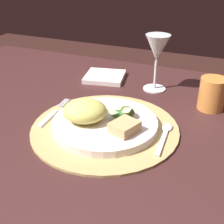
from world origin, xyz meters
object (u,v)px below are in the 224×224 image
(dinner_plate, at_px, (104,123))
(amber_tumbler, at_px, (212,94))
(fork, at_px, (53,114))
(napkin, at_px, (105,77))
(spoon, at_px, (165,133))
(wine_glass, at_px, (157,50))
(dining_table, at_px, (109,179))

(dinner_plate, xyz_separation_m, amber_tumbler, (0.22, 0.20, 0.03))
(fork, bearing_deg, napkin, 86.30)
(spoon, bearing_deg, wine_glass, 111.00)
(dinner_plate, distance_m, spoon, 0.14)
(dining_table, relative_size, napkin, 11.28)
(dining_table, bearing_deg, amber_tumbler, 39.78)
(dining_table, height_order, amber_tumbler, amber_tumbler)
(amber_tumbler, bearing_deg, dinner_plate, -137.10)
(dinner_plate, xyz_separation_m, spoon, (0.14, 0.02, -0.01))
(napkin, distance_m, amber_tumbler, 0.36)
(dinner_plate, relative_size, wine_glass, 1.49)
(fork, distance_m, napkin, 0.28)
(dinner_plate, relative_size, napkin, 2.00)
(dining_table, xyz_separation_m, dinner_plate, (-0.00, -0.02, 0.19))
(amber_tumbler, bearing_deg, napkin, 166.61)
(napkin, xyz_separation_m, wine_glass, (0.17, -0.02, 0.11))
(dining_table, height_order, wine_glass, wine_glass)
(spoon, bearing_deg, fork, -175.73)
(napkin, bearing_deg, fork, -93.70)
(spoon, bearing_deg, dining_table, -179.56)
(wine_glass, bearing_deg, fork, -125.97)
(dining_table, relative_size, spoon, 10.25)
(dinner_plate, bearing_deg, wine_glass, 79.75)
(wine_glass, bearing_deg, napkin, 174.11)
(wine_glass, bearing_deg, spoon, -69.00)
(dinner_plate, height_order, fork, dinner_plate)
(wine_glass, relative_size, amber_tumbler, 1.93)
(wine_glass, bearing_deg, dining_table, -100.55)
(spoon, distance_m, amber_tumbler, 0.20)
(dining_table, bearing_deg, fork, -172.13)
(dining_table, xyz_separation_m, spoon, (0.14, 0.00, 0.18))
(napkin, bearing_deg, dinner_plate, -66.34)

